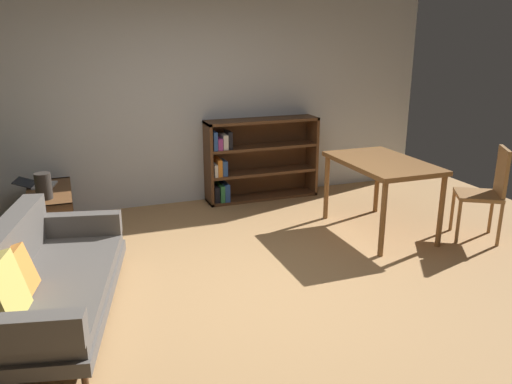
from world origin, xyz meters
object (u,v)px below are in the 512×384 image
Objects in this scene: open_laptop at (38,184)px; dining_table at (382,169)px; fabric_couch at (38,280)px; media_console at (52,215)px; bookshelf at (254,159)px; dining_chair_near at (487,189)px; desk_speaker at (43,186)px.

open_laptop is 0.37× the size of dining_table.
open_laptop is (-0.04, 2.01, 0.20)m from fabric_couch.
media_console is 2.29× the size of open_laptop.
media_console is 0.71× the size of bookshelf.
fabric_couch is at bearing -168.77° from dining_table.
dining_chair_near is at bearing -50.95° from bookshelf.
bookshelf is (2.51, 0.55, 0.27)m from media_console.
open_laptop reaches higher than media_console.
media_console is at bearing 162.09° from dining_table.
fabric_couch is 2.02m from open_laptop.
dining_table is at bearing -13.64° from desk_speaker.
fabric_couch is at bearing -178.43° from dining_chair_near.
bookshelf reaches higher than open_laptop.
bookshelf is (-0.86, 1.64, -0.20)m from dining_table.
open_laptop is at bearing 159.14° from dining_table.
bookshelf reaches higher than desk_speaker.
fabric_couch is 1.66× the size of dining_table.
open_laptop is 1.73× the size of desk_speaker.
dining_chair_near is at bearing -17.80° from desk_speaker.
dining_table is (3.40, -0.83, 0.07)m from desk_speaker.
fabric_couch is 7.89× the size of desk_speaker.
media_console is 4.62m from dining_chair_near.
bookshelf is at bearing 117.72° from dining_table.
dining_table is 0.85× the size of bookshelf.
fabric_couch is 1.78m from media_console.
fabric_couch is 4.38m from dining_chair_near.
fabric_couch is 3.48m from bookshelf.
bookshelf reaches higher than dining_table.
desk_speaker is 0.18× the size of bookshelf.
desk_speaker is (-0.03, -0.26, 0.40)m from media_console.
bookshelf reaches higher than fabric_couch.
fabric_couch is at bearing -138.08° from bookshelf.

